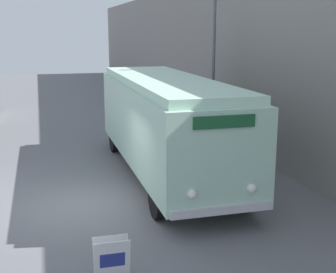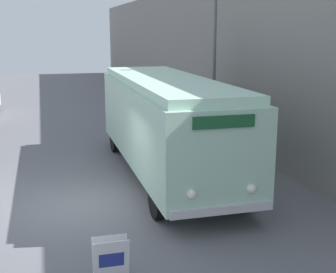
# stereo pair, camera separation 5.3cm
# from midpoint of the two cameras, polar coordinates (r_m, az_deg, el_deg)

# --- Properties ---
(ground_plane) EXTENTS (80.00, 80.00, 0.00)m
(ground_plane) POSITION_cam_midpoint_polar(r_m,az_deg,el_deg) (12.94, -10.87, -8.30)
(ground_plane) COLOR slate
(building_wall_right) EXTENTS (0.30, 60.00, 6.89)m
(building_wall_right) POSITION_cam_midpoint_polar(r_m,az_deg,el_deg) (23.40, 3.91, 9.95)
(building_wall_right) COLOR gray
(building_wall_right) RESTS_ON ground_plane
(vintage_bus) EXTENTS (2.61, 9.79, 3.16)m
(vintage_bus) POSITION_cam_midpoint_polar(r_m,az_deg,el_deg) (14.90, -0.34, 1.98)
(vintage_bus) COLOR black
(vintage_bus) RESTS_ON ground_plane
(sign_board) EXTENTS (0.68, 0.31, 0.83)m
(sign_board) POSITION_cam_midpoint_polar(r_m,az_deg,el_deg) (9.15, -7.03, -14.68)
(sign_board) COLOR gray
(sign_board) RESTS_ON ground_plane
(streetlamp) EXTENTS (0.36, 0.36, 6.28)m
(streetlamp) POSITION_cam_midpoint_polar(r_m,az_deg,el_deg) (17.95, 5.54, 11.10)
(streetlamp) COLOR #595E60
(streetlamp) RESTS_ON ground_plane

